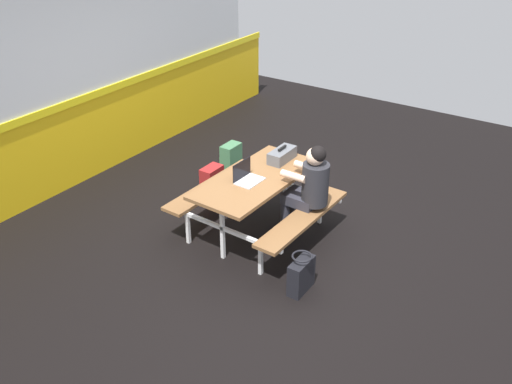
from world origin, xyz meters
TOP-DOWN VIEW (x-y plane):
  - ground_plane at (0.00, 0.00)m, footprint 10.00×10.00m
  - accent_backdrop at (0.00, 2.78)m, footprint 8.00×0.14m
  - picnic_table_main at (-0.13, 0.00)m, footprint 1.64×1.59m
  - student_nearer at (0.09, -0.56)m, footprint 0.37×0.53m
  - laptop_silver at (-0.25, 0.04)m, footprint 0.33×0.23m
  - toolbox_grey at (0.40, -0.01)m, footprint 0.40×0.18m
  - backpack_dark at (0.25, 0.96)m, footprint 0.30×0.22m
  - tote_bag_bright at (-0.77, -0.98)m, footprint 0.34×0.21m
  - satchel_spare at (0.96, 1.17)m, footprint 0.30×0.22m

SIDE VIEW (x-z plane):
  - ground_plane at x=0.00m, z-range -0.02..0.00m
  - tote_bag_bright at x=-0.77m, z-range -0.02..0.41m
  - backpack_dark at x=0.25m, z-range 0.00..0.44m
  - satchel_spare at x=0.96m, z-range 0.00..0.44m
  - picnic_table_main at x=-0.13m, z-range 0.20..0.94m
  - student_nearer at x=0.09m, z-range 0.10..1.31m
  - laptop_silver at x=-0.25m, z-range 0.67..0.90m
  - toolbox_grey at x=0.40m, z-range 0.72..0.90m
  - accent_backdrop at x=0.00m, z-range -0.05..2.55m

